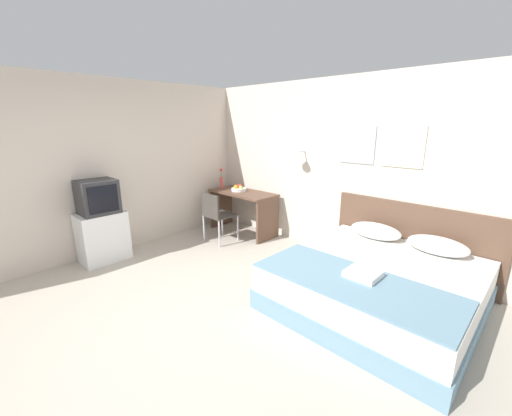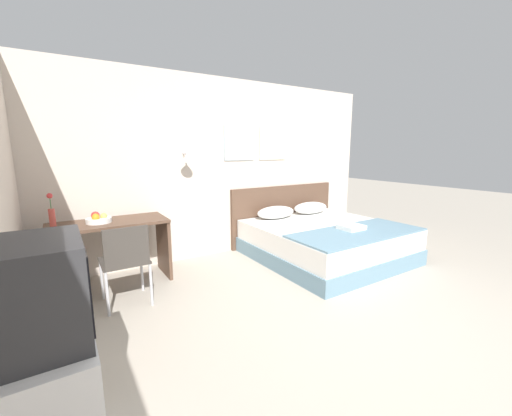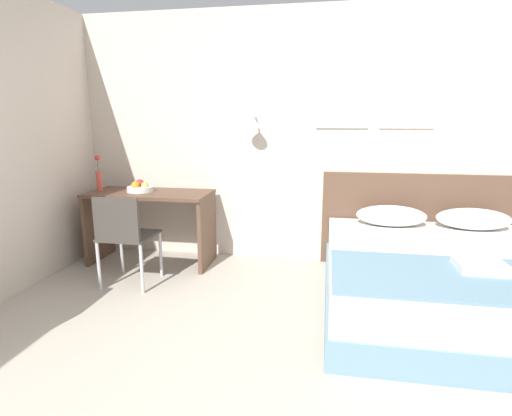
# 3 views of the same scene
# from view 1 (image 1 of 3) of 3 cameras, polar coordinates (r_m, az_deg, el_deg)

# --- Properties ---
(ground_plane) EXTENTS (24.00, 24.00, 0.00)m
(ground_plane) POSITION_cam_1_polar(r_m,az_deg,el_deg) (3.46, -13.85, -20.52)
(ground_plane) COLOR #B2A899
(wall_back) EXTENTS (5.74, 0.31, 2.65)m
(wall_back) POSITION_cam_1_polar(r_m,az_deg,el_deg) (4.98, 14.24, 7.05)
(wall_back) COLOR beige
(wall_back) RESTS_ON ground_plane
(wall_left) EXTENTS (0.06, 5.84, 2.65)m
(wall_left) POSITION_cam_1_polar(r_m,az_deg,el_deg) (5.17, -30.81, 5.60)
(wall_left) COLOR beige
(wall_left) RESTS_ON ground_plane
(bed) EXTENTS (1.97, 2.01, 0.51)m
(bed) POSITION_cam_1_polar(r_m,az_deg,el_deg) (3.84, 20.95, -12.93)
(bed) COLOR #66899E
(bed) RESTS_ON ground_plane
(headboard) EXTENTS (2.09, 0.06, 0.99)m
(headboard) POSITION_cam_1_polar(r_m,az_deg,el_deg) (4.65, 26.34, -5.29)
(headboard) COLOR brown
(headboard) RESTS_ON ground_plane
(pillow_left) EXTENTS (0.67, 0.38, 0.20)m
(pillow_left) POSITION_cam_1_polar(r_m,az_deg,el_deg) (4.49, 20.90, -3.90)
(pillow_left) COLOR white
(pillow_left) RESTS_ON bed
(pillow_right) EXTENTS (0.67, 0.38, 0.20)m
(pillow_right) POSITION_cam_1_polar(r_m,az_deg,el_deg) (4.28, 30.12, -5.91)
(pillow_right) COLOR white
(pillow_right) RESTS_ON bed
(throw_blanket) EXTENTS (1.91, 0.80, 0.02)m
(throw_blanket) POSITION_cam_1_polar(r_m,az_deg,el_deg) (3.24, 17.19, -12.66)
(throw_blanket) COLOR #66899E
(throw_blanket) RESTS_ON bed
(folded_towel_near_foot) EXTENTS (0.31, 0.28, 0.06)m
(folded_towel_near_foot) POSITION_cam_1_polar(r_m,az_deg,el_deg) (3.32, 18.89, -11.26)
(folded_towel_near_foot) COLOR white
(folded_towel_near_foot) RESTS_ON throw_blanket
(desk) EXTENTS (1.29, 0.60, 0.78)m
(desk) POSITION_cam_1_polar(r_m,az_deg,el_deg) (5.80, -2.42, 0.73)
(desk) COLOR brown
(desk) RESTS_ON ground_plane
(desk_chair) EXTENTS (0.46, 0.46, 0.87)m
(desk_chair) POSITION_cam_1_polar(r_m,az_deg,el_deg) (5.35, -7.31, -0.90)
(desk_chair) COLOR #3D3833
(desk_chair) RESTS_ON ground_plane
(fruit_bowl) EXTENTS (0.28, 0.28, 0.12)m
(fruit_bowl) POSITION_cam_1_polar(r_m,az_deg,el_deg) (5.82, -3.14, 3.52)
(fruit_bowl) COLOR silver
(fruit_bowl) RESTS_ON desk
(flower_vase) EXTENTS (0.06, 0.06, 0.38)m
(flower_vase) POSITION_cam_1_polar(r_m,az_deg,el_deg) (6.09, -6.31, 5.03)
(flower_vase) COLOR #D14C42
(flower_vase) RESTS_ON desk
(tv_stand) EXTENTS (0.44, 0.65, 0.73)m
(tv_stand) POSITION_cam_1_polar(r_m,az_deg,el_deg) (5.19, -26.07, -4.72)
(tv_stand) COLOR white
(tv_stand) RESTS_ON ground_plane
(television) EXTENTS (0.43, 0.50, 0.49)m
(television) POSITION_cam_1_polar(r_m,az_deg,el_deg) (5.03, -26.86, 1.82)
(television) COLOR #2D2D30
(television) RESTS_ON tv_stand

